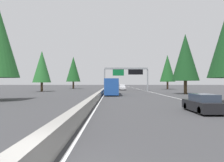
{
  "coord_description": "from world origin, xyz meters",
  "views": [
    {
      "loc": [
        -4.67,
        -1.71,
        2.35
      ],
      "look_at": [
        65.34,
        -1.86,
        2.93
      ],
      "focal_mm": 33.04,
      "sensor_mm": 36.0,
      "label": 1
    }
  ],
  "objects_px": {
    "conifer_right_mid": "(167,68)",
    "conifer_left_near": "(42,67)",
    "sign_gantry_overhead": "(127,72)",
    "sedan_far_left": "(203,104)",
    "conifer_left_mid": "(73,69)",
    "sedan_mid_right": "(112,85)",
    "pickup_near_center": "(122,87)",
    "conifer_right_near": "(185,57)",
    "bus_far_right": "(111,86)"
  },
  "relations": [
    {
      "from": "sign_gantry_overhead",
      "to": "conifer_left_mid",
      "type": "bearing_deg",
      "value": 40.84
    },
    {
      "from": "pickup_near_center",
      "to": "conifer_left_mid",
      "type": "xyz_separation_m",
      "value": [
        14.13,
        18.63,
        6.8
      ]
    },
    {
      "from": "sign_gantry_overhead",
      "to": "conifer_left_near",
      "type": "height_order",
      "value": "conifer_left_near"
    },
    {
      "from": "conifer_right_mid",
      "to": "conifer_left_mid",
      "type": "bearing_deg",
      "value": 79.28
    },
    {
      "from": "sedan_mid_right",
      "to": "conifer_left_near",
      "type": "distance_m",
      "value": 74.39
    },
    {
      "from": "sedan_far_left",
      "to": "bus_far_right",
      "type": "bearing_deg",
      "value": 16.62
    },
    {
      "from": "sedan_mid_right",
      "to": "conifer_left_near",
      "type": "relative_size",
      "value": 0.4
    },
    {
      "from": "sedan_mid_right",
      "to": "conifer_right_near",
      "type": "relative_size",
      "value": 0.35
    },
    {
      "from": "pickup_near_center",
      "to": "conifer_left_near",
      "type": "relative_size",
      "value": 0.51
    },
    {
      "from": "conifer_right_mid",
      "to": "conifer_left_near",
      "type": "relative_size",
      "value": 1.13
    },
    {
      "from": "conifer_right_mid",
      "to": "sign_gantry_overhead",
      "type": "bearing_deg",
      "value": 134.63
    },
    {
      "from": "conifer_left_near",
      "to": "conifer_left_mid",
      "type": "xyz_separation_m",
      "value": [
        26.04,
        -3.62,
        1.05
      ]
    },
    {
      "from": "conifer_left_mid",
      "to": "bus_far_right",
      "type": "bearing_deg",
      "value": -159.7
    },
    {
      "from": "pickup_near_center",
      "to": "conifer_left_mid",
      "type": "height_order",
      "value": "conifer_left_mid"
    },
    {
      "from": "bus_far_right",
      "to": "conifer_left_mid",
      "type": "distance_m",
      "value": 43.86
    },
    {
      "from": "bus_far_right",
      "to": "conifer_right_near",
      "type": "xyz_separation_m",
      "value": [
        2.68,
        -15.54,
        5.97
      ]
    },
    {
      "from": "sign_gantry_overhead",
      "to": "sedan_far_left",
      "type": "relative_size",
      "value": 2.88
    },
    {
      "from": "bus_far_right",
      "to": "conifer_left_near",
      "type": "height_order",
      "value": "conifer_left_near"
    },
    {
      "from": "bus_far_right",
      "to": "conifer_right_mid",
      "type": "distance_m",
      "value": 40.08
    },
    {
      "from": "pickup_near_center",
      "to": "conifer_left_mid",
      "type": "relative_size",
      "value": 0.44
    },
    {
      "from": "sedan_far_left",
      "to": "conifer_left_mid",
      "type": "height_order",
      "value": "conifer_left_mid"
    },
    {
      "from": "conifer_right_near",
      "to": "conifer_right_mid",
      "type": "relative_size",
      "value": 1.02
    },
    {
      "from": "sign_gantry_overhead",
      "to": "sedan_far_left",
      "type": "bearing_deg",
      "value": -176.11
    },
    {
      "from": "bus_far_right",
      "to": "sedan_mid_right",
      "type": "xyz_separation_m",
      "value": [
        86.38,
        -0.32,
        -1.03
      ]
    },
    {
      "from": "sedan_far_left",
      "to": "conifer_left_near",
      "type": "xyz_separation_m",
      "value": [
        38.96,
        25.93,
        5.98
      ]
    },
    {
      "from": "pickup_near_center",
      "to": "conifer_left_mid",
      "type": "bearing_deg",
      "value": 52.82
    },
    {
      "from": "sedan_mid_right",
      "to": "conifer_right_mid",
      "type": "relative_size",
      "value": 0.35
    },
    {
      "from": "sign_gantry_overhead",
      "to": "bus_far_right",
      "type": "height_order",
      "value": "sign_gantry_overhead"
    },
    {
      "from": "conifer_left_near",
      "to": "conifer_right_mid",
      "type": "bearing_deg",
      "value": -63.62
    },
    {
      "from": "sign_gantry_overhead",
      "to": "conifer_right_mid",
      "type": "bearing_deg",
      "value": -45.37
    },
    {
      "from": "pickup_near_center",
      "to": "conifer_right_mid",
      "type": "xyz_separation_m",
      "value": [
        7.43,
        -16.76,
        6.65
      ]
    },
    {
      "from": "bus_far_right",
      "to": "conifer_left_near",
      "type": "distance_m",
      "value": 24.29
    },
    {
      "from": "sedan_far_left",
      "to": "pickup_near_center",
      "type": "xyz_separation_m",
      "value": [
        50.87,
        3.68,
        0.23
      ]
    },
    {
      "from": "bus_far_right",
      "to": "conifer_right_near",
      "type": "bearing_deg",
      "value": -80.23
    },
    {
      "from": "sign_gantry_overhead",
      "to": "sedan_far_left",
      "type": "distance_m",
      "value": 42.89
    },
    {
      "from": "sedan_far_left",
      "to": "pickup_near_center",
      "type": "bearing_deg",
      "value": 4.14
    },
    {
      "from": "sign_gantry_overhead",
      "to": "conifer_right_mid",
      "type": "distance_m",
      "value": 22.56
    },
    {
      "from": "conifer_right_mid",
      "to": "conifer_left_mid",
      "type": "relative_size",
      "value": 0.98
    },
    {
      "from": "sign_gantry_overhead",
      "to": "sedan_mid_right",
      "type": "height_order",
      "value": "sign_gantry_overhead"
    },
    {
      "from": "sedan_mid_right",
      "to": "conifer_right_near",
      "type": "height_order",
      "value": "conifer_right_near"
    },
    {
      "from": "sedan_mid_right",
      "to": "sedan_far_left",
      "type": "bearing_deg",
      "value": -176.42
    },
    {
      "from": "conifer_left_mid",
      "to": "sedan_far_left",
      "type": "bearing_deg",
      "value": -161.05
    },
    {
      "from": "bus_far_right",
      "to": "conifer_right_mid",
      "type": "relative_size",
      "value": 0.92
    },
    {
      "from": "sedan_far_left",
      "to": "conifer_left_near",
      "type": "relative_size",
      "value": 0.4
    },
    {
      "from": "conifer_right_mid",
      "to": "bus_far_right",
      "type": "bearing_deg",
      "value": 149.18
    },
    {
      "from": "sign_gantry_overhead",
      "to": "conifer_right_mid",
      "type": "relative_size",
      "value": 1.02
    },
    {
      "from": "sign_gantry_overhead",
      "to": "conifer_left_mid",
      "type": "distance_m",
      "value": 29.79
    },
    {
      "from": "bus_far_right",
      "to": "sedan_mid_right",
      "type": "distance_m",
      "value": 86.39
    },
    {
      "from": "pickup_near_center",
      "to": "sedan_mid_right",
      "type": "relative_size",
      "value": 1.27
    },
    {
      "from": "sedan_far_left",
      "to": "conifer_left_mid",
      "type": "distance_m",
      "value": 69.09
    }
  ]
}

